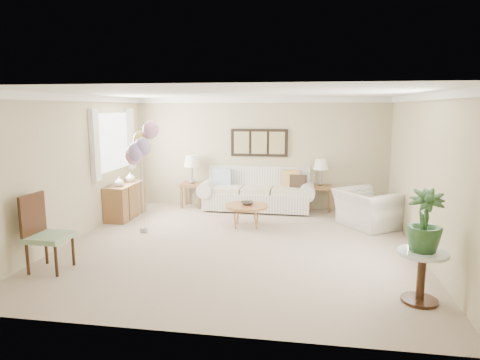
{
  "coord_description": "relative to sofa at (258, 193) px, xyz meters",
  "views": [
    {
      "loc": [
        1.17,
        -7.07,
        2.37
      ],
      "look_at": [
        -0.08,
        0.6,
        1.05
      ],
      "focal_mm": 32.0,
      "sensor_mm": 36.0,
      "label": 1
    }
  ],
  "objects": [
    {
      "name": "ground_plane",
      "position": [
        -0.0,
        -2.72,
        -0.39
      ],
      "size": [
        6.0,
        6.0,
        0.0
      ],
      "primitive_type": "plane",
      "color": "#B3A18C"
    },
    {
      "name": "room_shell",
      "position": [
        -0.11,
        -2.62,
        1.24
      ],
      "size": [
        6.04,
        6.04,
        2.6
      ],
      "color": "tan",
      "rests_on": "ground"
    },
    {
      "name": "wall_art_triptych",
      "position": [
        -0.0,
        0.25,
        1.16
      ],
      "size": [
        1.35,
        0.06,
        0.65
      ],
      "color": "black",
      "rests_on": "ground"
    },
    {
      "name": "sofa",
      "position": [
        0.0,
        0.0,
        0.0
      ],
      "size": [
        2.69,
        1.05,
        0.99
      ],
      "color": "silver",
      "rests_on": "ground"
    },
    {
      "name": "end_table_left",
      "position": [
        -1.59,
        -0.01,
        0.1
      ],
      "size": [
        0.54,
        0.49,
        0.58
      ],
      "color": "brown",
      "rests_on": "ground"
    },
    {
      "name": "end_table_right",
      "position": [
        1.44,
        0.11,
        0.11
      ],
      "size": [
        0.55,
        0.5,
        0.6
      ],
      "color": "brown",
      "rests_on": "ground"
    },
    {
      "name": "lamp_left",
      "position": [
        -1.59,
        -0.01,
        0.7
      ],
      "size": [
        0.38,
        0.38,
        0.66
      ],
      "color": "gray",
      "rests_on": "end_table_left"
    },
    {
      "name": "lamp_right",
      "position": [
        1.44,
        0.11,
        0.67
      ],
      "size": [
        0.35,
        0.35,
        0.61
      ],
      "color": "gray",
      "rests_on": "end_table_right"
    },
    {
      "name": "coffee_table",
      "position": [
        -0.05,
        -1.51,
        0.01
      ],
      "size": [
        0.87,
        0.87,
        0.44
      ],
      "color": "#A55D30",
      "rests_on": "ground"
    },
    {
      "name": "decor_bowl",
      "position": [
        -0.04,
        -1.48,
        0.08
      ],
      "size": [
        0.33,
        0.33,
        0.06
      ],
      "primitive_type": "imported",
      "rotation": [
        0.0,
        0.0,
        0.31
      ],
      "color": "#312B25",
      "rests_on": "coffee_table"
    },
    {
      "name": "armchair",
      "position": [
        2.35,
        -1.15,
        -0.02
      ],
      "size": [
        1.47,
        1.51,
        0.74
      ],
      "primitive_type": "imported",
      "rotation": [
        0.0,
        0.0,
        2.18
      ],
      "color": "silver",
      "rests_on": "ground"
    },
    {
      "name": "side_table",
      "position": [
        2.56,
        -4.54,
        0.1
      ],
      "size": [
        0.6,
        0.6,
        0.65
      ],
      "color": "silver",
      "rests_on": "ground"
    },
    {
      "name": "potted_plant",
      "position": [
        2.55,
        -4.53,
        0.64
      ],
      "size": [
        0.48,
        0.48,
        0.76
      ],
      "primitive_type": "imported",
      "rotation": [
        0.0,
        0.0,
        -0.14
      ],
      "color": "#23451D",
      "rests_on": "side_table"
    },
    {
      "name": "accent_chair",
      "position": [
        -2.63,
        -4.3,
        0.2
      ],
      "size": [
        0.58,
        0.58,
        1.14
      ],
      "color": "#83A47E",
      "rests_on": "ground"
    },
    {
      "name": "credenza",
      "position": [
        -2.76,
        -1.22,
        -0.02
      ],
      "size": [
        0.46,
        1.2,
        0.74
      ],
      "color": "brown",
      "rests_on": "ground"
    },
    {
      "name": "vase_white",
      "position": [
        -2.74,
        -1.5,
        0.45
      ],
      "size": [
        0.22,
        0.22,
        0.2
      ],
      "primitive_type": "imported",
      "rotation": [
        0.0,
        0.0,
        -0.14
      ],
      "color": "silver",
      "rests_on": "credenza"
    },
    {
      "name": "vase_sage",
      "position": [
        -2.74,
        -0.94,
        0.46
      ],
      "size": [
        0.27,
        0.27,
        0.21
      ],
      "primitive_type": "imported",
      "rotation": [
        0.0,
        0.0,
        0.42
      ],
      "color": "beige",
      "rests_on": "credenza"
    },
    {
      "name": "balloon_cluster",
      "position": [
        -1.92,
        -2.26,
        1.29
      ],
      "size": [
        0.61,
        0.57,
        2.14
      ],
      "color": "gray",
      "rests_on": "ground"
    }
  ]
}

